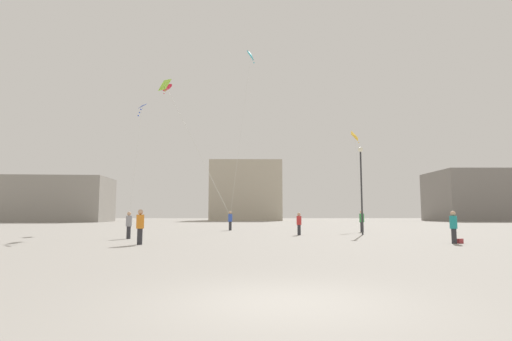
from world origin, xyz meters
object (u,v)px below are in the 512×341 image
Objects in this scene: person_in_blue at (230,220)px; kite_cobalt_delta at (142,109)px; person_in_red at (299,223)px; kite_cyan_diamond at (251,57)px; kite_crimson_diamond at (168,88)px; kite_lime_delta at (165,87)px; lamppost_east at (361,177)px; person_in_orange at (140,225)px; building_left_hall at (61,200)px; kite_amber_delta at (355,137)px; person_in_green at (362,220)px; person_in_teal at (454,226)px; person_in_grey at (129,224)px; building_right_hall at (491,196)px; handbag_beside_flyer at (460,241)px; building_centre_hall at (246,192)px.

kite_cobalt_delta is (-6.02, -8.73, 7.98)m from person_in_blue.
kite_cyan_diamond is (-3.38, 6.13, 14.47)m from person_in_red.
person_in_red is 0.11× the size of kite_crimson_diamond.
kite_lime_delta is 18.17m from lamppost_east.
person_in_red is 0.90× the size of person_in_blue.
person_in_orange is 16.58m from lamppost_east.
kite_amber_delta is at bearing -41.07° from building_left_hall.
person_in_teal is at bearing -42.64° from person_in_green.
person_in_red is 0.98× the size of person_in_grey.
person_in_green reaches higher than person_in_orange.
person_in_red is 12.49m from person_in_orange.
kite_cobalt_delta is 14.12m from kite_crimson_diamond.
kite_crimson_diamond is at bearing 141.98° from kite_cyan_diamond.
person_in_grey is at bearing -89.71° from kite_lime_delta.
kite_amber_delta is (15.79, 19.68, 8.12)m from person_in_orange.
person_in_green is at bearing -128.52° from building_right_hall.
person_in_grey is at bearing -82.61° from kite_cobalt_delta.
kite_cyan_diamond is (1.81, -2.53, 14.37)m from person_in_blue.
kite_lime_delta is (-5.54, -3.08, 11.44)m from person_in_blue.
building_left_hall is at bearing 128.02° from handbag_beside_flyer.
kite_crimson_diamond is at bearing -146.11° from person_in_grey.
person_in_red is 0.06× the size of building_right_hall.
building_right_hall is 81.21m from handbag_beside_flyer.
person_in_orange is (-8.78, -8.88, 0.07)m from person_in_red.
person_in_orange is (-15.45, -0.40, 0.04)m from person_in_teal.
building_centre_hall is 51.58× the size of handbag_beside_flyer.
person_in_grey is 74.76m from building_centre_hall.
building_right_hall is (61.98, 47.47, -9.11)m from kite_crimson_diamond.
person_in_green is 10.14m from kite_amber_delta.
person_in_blue is at bearing -31.67° from kite_crimson_diamond.
building_centre_hall reaches higher than person_in_grey.
lamppost_east is (-45.40, -59.93, -1.34)m from building_right_hall.
lamppost_east is at bearing -18.68° from kite_lime_delta.
building_left_hall is at bearing 125.75° from kite_crimson_diamond.
kite_lime_delta reaches higher than building_right_hall.
kite_cyan_diamond reaches higher than building_centre_hall.
kite_cobalt_delta is at bearing -69.53° from person_in_teal.
lamppost_east is (4.58, 0.40, 3.24)m from person_in_red.
person_in_teal is 0.91× the size of person_in_green.
handbag_beside_flyer is (17.70, -4.23, -0.76)m from person_in_grey.
person_in_orange is at bearing -82.34° from kite_lime_delta.
handbag_beside_flyer is at bearing 151.60° from person_in_teal.
kite_lime_delta reaches higher than lamppost_east.
kite_cyan_diamond is at bearing 125.65° from handbag_beside_flyer.
kite_cobalt_delta reaches higher than person_in_grey.
kite_lime_delta is at bearing -150.26° from person_in_grey.
kite_cyan_diamond is at bearing 144.31° from lamppost_east.
kite_amber_delta is at bearing 76.87° from lamppost_east.
person_in_grey is 24.55m from kite_amber_delta.
kite_lime_delta is at bearing -163.61° from kite_amber_delta.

